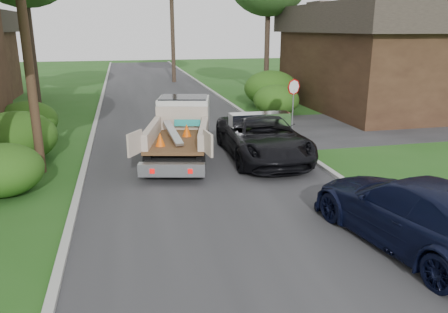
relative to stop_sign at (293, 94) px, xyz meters
name	(u,v)px	position (x,y,z in m)	size (l,w,h in m)	color
ground	(233,216)	(-5.20, -9.00, -1.78)	(120.00, 120.00, 0.00)	#1E4B15
road	(182,131)	(-5.20, 1.00, -1.77)	(8.00, 90.00, 0.02)	#28282B
side_street	(416,124)	(6.80, 0.00, -1.77)	(16.00, 7.00, 0.02)	#28282B
curb_left	(93,135)	(-9.30, 1.00, -1.72)	(0.20, 90.00, 0.12)	#9E9E99
curb_right	(264,126)	(-1.10, 1.00, -1.72)	(0.20, 90.00, 0.12)	#9E9E99
stop_sign	(293,94)	(0.00, 0.00, 0.00)	(0.71, 0.32, 2.48)	slate
utility_pole	(23,14)	(-10.68, -4.02, 3.40)	(2.42, 1.25, 10.00)	#382619
house_right	(384,55)	(7.80, 5.00, 1.38)	(9.72, 12.96, 6.20)	#331F14
hedge_left_a	(2,170)	(-11.40, -6.00, -1.01)	(2.34, 2.34, 1.53)	#1D4710
hedge_left_b	(17,137)	(-11.70, -2.50, -0.84)	(2.86, 2.86, 1.87)	#1D4710
hedge_left_c	(27,121)	(-12.00, 1.00, -0.93)	(2.60, 2.60, 1.70)	#1D4710
hedge_right_a	(276,100)	(0.60, 4.00, -0.93)	(2.60, 2.60, 1.70)	#1D4710
hedge_right_b	(271,88)	(1.30, 7.00, -0.67)	(3.38, 3.38, 2.21)	#1D4710
flatbed_truck	(182,126)	(-5.70, -2.90, -0.63)	(3.50, 5.93, 2.11)	black
black_pickup	(263,137)	(-2.80, -4.04, -0.97)	(2.68, 5.82, 1.62)	black
navy_suv	(416,213)	(-1.63, -11.50, -0.97)	(2.25, 5.54, 1.61)	black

